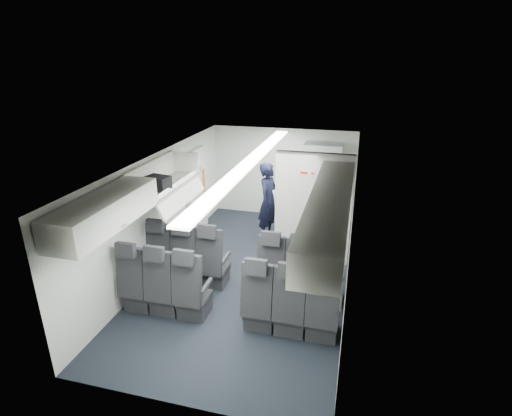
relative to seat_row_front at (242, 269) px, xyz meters
The scene contains 13 objects.
cabin_shell 0.90m from the seat_row_front, 90.00° to the left, with size 3.41×6.01×2.16m.
seat_row_front is the anchor object (origin of this frame).
seat_row_mid 0.90m from the seat_row_front, 90.00° to the right, with size 3.33×0.56×1.24m.
overhead_bin_left_rear 2.50m from the seat_row_front, 133.68° to the right, with size 0.53×1.80×0.40m.
overhead_bin_left_front_open 1.98m from the seat_row_front, 168.87° to the left, with size 0.64×1.70×0.72m.
overhead_bin_right_rear 2.50m from the seat_row_front, 46.32° to the right, with size 0.53×1.80×0.40m.
overhead_bin_right_front 2.04m from the seat_row_front, 11.46° to the left, with size 0.53×1.70×0.40m.
bulkhead_partition 1.79m from the seat_row_front, 53.69° to the left, with size 1.40×0.15×2.13m.
galley_unit 3.43m from the seat_row_front, 73.72° to the left, with size 0.85×0.52×1.90m.
boarding_door 2.71m from the seat_row_front, 128.16° to the left, with size 0.12×1.27×1.86m.
flight_attendant 2.18m from the seat_row_front, 90.87° to the left, with size 0.62×0.40×1.69m, color black.
carry_on_bag 1.98m from the seat_row_front, behind, with size 0.37×0.26×0.22m, color black.
papers 2.19m from the seat_row_front, 85.66° to the left, with size 0.18×0.02×0.13m, color white.
Camera 1 is at (1.68, -6.12, 3.76)m, focal length 28.00 mm.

